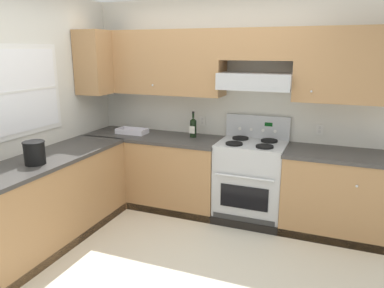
{
  "coord_description": "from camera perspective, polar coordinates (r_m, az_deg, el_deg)",
  "views": [
    {
      "loc": [
        1.42,
        -2.76,
        1.96
      ],
      "look_at": [
        0.04,
        0.7,
        1.0
      ],
      "focal_mm": 34.52,
      "sensor_mm": 36.0,
      "label": 1
    }
  ],
  "objects": [
    {
      "name": "wall_left",
      "position": [
        4.28,
        -23.41,
        5.01
      ],
      "size": [
        0.47,
        4.0,
        2.55
      ],
      "color": "silver",
      "rests_on": "ground_plane"
    },
    {
      "name": "wine_bottle",
      "position": [
        4.51,
        0.19,
        2.66
      ],
      "size": [
        0.08,
        0.08,
        0.32
      ],
      "color": "black",
      "rests_on": "counter_back_run"
    },
    {
      "name": "ground_plane",
      "position": [
        3.67,
        -4.94,
        -17.9
      ],
      "size": [
        7.04,
        7.04,
        0.0
      ],
      "primitive_type": "plane",
      "color": "beige"
    },
    {
      "name": "stove",
      "position": [
        4.36,
        9.01,
        -5.58
      ],
      "size": [
        0.76,
        0.62,
        1.2
      ],
      "color": "#B7BABC",
      "rests_on": "ground_plane"
    },
    {
      "name": "bucket",
      "position": [
        3.74,
        -23.17,
        -1.17
      ],
      "size": [
        0.2,
        0.2,
        0.22
      ],
      "color": "black",
      "rests_on": "counter_left_run"
    },
    {
      "name": "bowl",
      "position": [
        4.78,
        -9.23,
        1.87
      ],
      "size": [
        0.39,
        0.2,
        0.07
      ],
      "color": "silver",
      "rests_on": "counter_back_run"
    },
    {
      "name": "counter_back_run",
      "position": [
        4.45,
        4.22,
        -5.4
      ],
      "size": [
        3.6,
        0.65,
        0.91
      ],
      "color": "#A87A4C",
      "rests_on": "ground_plane"
    },
    {
      "name": "counter_left_run",
      "position": [
        4.11,
        -20.96,
        -8.04
      ],
      "size": [
        0.63,
        1.91,
        0.91
      ],
      "color": "#A87A4C",
      "rests_on": "ground_plane"
    },
    {
      "name": "wall_back",
      "position": [
        4.43,
        8.43,
        8.09
      ],
      "size": [
        4.68,
        0.57,
        2.55
      ],
      "color": "silver",
      "rests_on": "ground_plane"
    }
  ]
}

